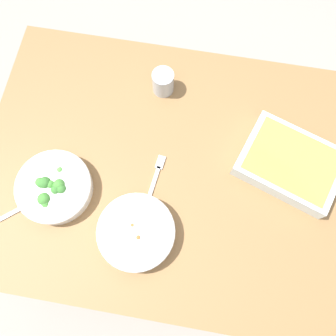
{
  "coord_description": "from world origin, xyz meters",
  "views": [
    {
      "loc": [
        0.06,
        -0.32,
        1.8
      ],
      "look_at": [
        0.0,
        0.0,
        0.74
      ],
      "focal_mm": 37.19,
      "sensor_mm": 36.0,
      "label": 1
    }
  ],
  "objects_px": {
    "stew_bowl": "(136,232)",
    "fork_on_table": "(156,177)",
    "baking_dish": "(290,163)",
    "spoon_by_stew": "(146,222)",
    "spoon_by_broccoli": "(16,211)",
    "drink_cup": "(163,83)",
    "broccoli_bowl": "(54,187)"
  },
  "relations": [
    {
      "from": "baking_dish",
      "to": "broccoli_bowl",
      "type": "bearing_deg",
      "value": -164.22
    },
    {
      "from": "stew_bowl",
      "to": "spoon_by_stew",
      "type": "height_order",
      "value": "stew_bowl"
    },
    {
      "from": "stew_bowl",
      "to": "fork_on_table",
      "type": "distance_m",
      "value": 0.18
    },
    {
      "from": "spoon_by_stew",
      "to": "spoon_by_broccoli",
      "type": "relative_size",
      "value": 1.1
    },
    {
      "from": "spoon_by_stew",
      "to": "spoon_by_broccoli",
      "type": "height_order",
      "value": "same"
    },
    {
      "from": "spoon_by_stew",
      "to": "stew_bowl",
      "type": "bearing_deg",
      "value": -119.73
    },
    {
      "from": "fork_on_table",
      "to": "spoon_by_stew",
      "type": "bearing_deg",
      "value": -90.49
    },
    {
      "from": "stew_bowl",
      "to": "broccoli_bowl",
      "type": "relative_size",
      "value": 0.99
    },
    {
      "from": "baking_dish",
      "to": "fork_on_table",
      "type": "relative_size",
      "value": 2.0
    },
    {
      "from": "drink_cup",
      "to": "fork_on_table",
      "type": "distance_m",
      "value": 0.32
    },
    {
      "from": "drink_cup",
      "to": "fork_on_table",
      "type": "xyz_separation_m",
      "value": [
        0.03,
        -0.32,
        -0.04
      ]
    },
    {
      "from": "spoon_by_broccoli",
      "to": "drink_cup",
      "type": "bearing_deg",
      "value": 53.24
    },
    {
      "from": "stew_bowl",
      "to": "baking_dish",
      "type": "relative_size",
      "value": 0.64
    },
    {
      "from": "fork_on_table",
      "to": "stew_bowl",
      "type": "bearing_deg",
      "value": -97.11
    },
    {
      "from": "baking_dish",
      "to": "drink_cup",
      "type": "relative_size",
      "value": 4.18
    },
    {
      "from": "broccoli_bowl",
      "to": "spoon_by_broccoli",
      "type": "distance_m",
      "value": 0.14
    },
    {
      "from": "stew_bowl",
      "to": "spoon_by_broccoli",
      "type": "distance_m",
      "value": 0.38
    },
    {
      "from": "stew_bowl",
      "to": "fork_on_table",
      "type": "xyz_separation_m",
      "value": [
        0.02,
        0.18,
        -0.03
      ]
    },
    {
      "from": "stew_bowl",
      "to": "drink_cup",
      "type": "bearing_deg",
      "value": 91.0
    },
    {
      "from": "broccoli_bowl",
      "to": "drink_cup",
      "type": "relative_size",
      "value": 2.73
    },
    {
      "from": "baking_dish",
      "to": "spoon_by_broccoli",
      "type": "relative_size",
      "value": 2.42
    },
    {
      "from": "drink_cup",
      "to": "spoon_by_stew",
      "type": "relative_size",
      "value": 0.53
    },
    {
      "from": "spoon_by_stew",
      "to": "fork_on_table",
      "type": "height_order",
      "value": "spoon_by_stew"
    },
    {
      "from": "drink_cup",
      "to": "fork_on_table",
      "type": "height_order",
      "value": "drink_cup"
    },
    {
      "from": "baking_dish",
      "to": "drink_cup",
      "type": "xyz_separation_m",
      "value": [
        -0.44,
        0.21,
        0.0
      ]
    },
    {
      "from": "stew_bowl",
      "to": "baking_dish",
      "type": "distance_m",
      "value": 0.52
    },
    {
      "from": "baking_dish",
      "to": "spoon_by_stew",
      "type": "xyz_separation_m",
      "value": [
        -0.41,
        -0.25,
        -0.03
      ]
    },
    {
      "from": "broccoli_bowl",
      "to": "baking_dish",
      "type": "height_order",
      "value": "broccoli_bowl"
    },
    {
      "from": "drink_cup",
      "to": "baking_dish",
      "type": "bearing_deg",
      "value": -25.52
    },
    {
      "from": "broccoli_bowl",
      "to": "spoon_by_broccoli",
      "type": "relative_size",
      "value": 1.58
    },
    {
      "from": "stew_bowl",
      "to": "spoon_by_stew",
      "type": "xyz_separation_m",
      "value": [
        0.02,
        0.04,
        -0.03
      ]
    },
    {
      "from": "baking_dish",
      "to": "drink_cup",
      "type": "bearing_deg",
      "value": 154.48
    }
  ]
}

